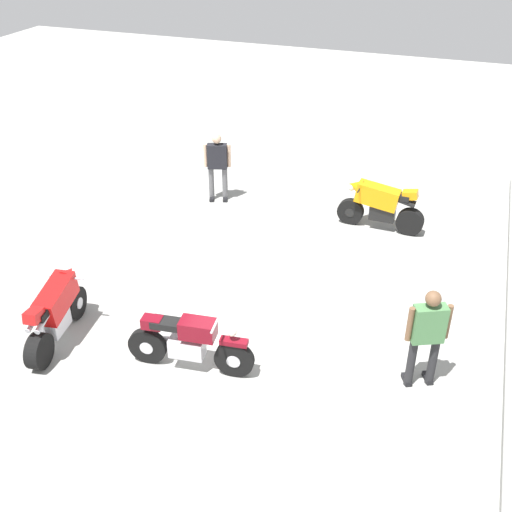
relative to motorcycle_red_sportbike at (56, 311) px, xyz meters
The scene contains 6 objects.
ground_plane 3.71m from the motorcycle_red_sportbike, 131.58° to the left, with size 40.00×40.00×0.00m, color #9E9E99.
motorcycle_red_sportbike is the anchor object (origin of this frame).
motorcycle_orange_sportbike 7.31m from the motorcycle_red_sportbike, 143.02° to the left, with size 0.70×1.96×1.14m.
motorcycle_maroon_cruiser 2.41m from the motorcycle_red_sportbike, 92.38° to the left, with size 0.70×2.09×1.09m.
person_in_green_shirt 6.02m from the motorcycle_red_sportbike, 99.48° to the left, with size 0.47×0.64×1.75m.
person_in_black_shirt 6.01m from the motorcycle_red_sportbike, behind, with size 0.43×0.65×1.69m.
Camera 1 is at (9.13, 3.28, 6.76)m, focal length 43.36 mm.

